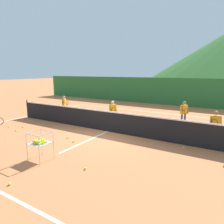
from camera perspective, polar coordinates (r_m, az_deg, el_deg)
ground_plane at (r=9.60m, az=-1.26°, el=-5.39°), size 120.00×120.00×0.00m
line_baseline_far at (r=14.36m, az=10.52°, el=0.04°), size 11.96×0.08×0.01m
line_sideline_west at (r=13.68m, az=-22.89°, el=-1.23°), size 0.08×10.87×0.01m
line_service_center at (r=9.60m, az=-1.26°, el=-5.38°), size 0.08×6.15×0.01m
tennis_net at (r=9.47m, az=-1.27°, el=-2.49°), size 11.51×0.08×1.05m
student_0 at (r=13.52m, az=-13.11°, el=2.36°), size 0.59×0.50×1.21m
student_1 at (r=10.84m, az=0.19°, el=0.58°), size 0.41×0.67×1.23m
student_2 at (r=11.11m, az=19.32°, el=0.27°), size 0.41×0.69×1.26m
student_3 at (r=9.23m, az=26.71°, el=-2.64°), size 0.49×0.61×1.20m
ball_cart at (r=6.83m, az=-19.42°, el=-7.78°), size 0.58×0.58×0.90m
tennis_ball_0 at (r=11.16m, az=-23.45°, el=-3.78°), size 0.07×0.07×0.07m
tennis_ball_1 at (r=5.90m, az=-26.54°, el=-17.42°), size 0.07×0.07×0.07m
tennis_ball_2 at (r=8.31m, az=-10.63°, el=-8.01°), size 0.07×0.07×0.07m
tennis_ball_3 at (r=11.46m, az=-26.77°, el=-3.69°), size 0.07×0.07×0.07m
tennis_ball_4 at (r=10.57m, az=-25.05°, el=-4.72°), size 0.07×0.07×0.07m
tennis_ball_5 at (r=7.03m, az=28.68°, el=-12.93°), size 0.07×0.07×0.07m
tennis_ball_6 at (r=9.70m, az=-10.23°, el=-5.19°), size 0.07×0.07×0.07m
tennis_ball_7 at (r=7.95m, az=19.26°, el=-9.38°), size 0.07×0.07×0.07m
tennis_ball_8 at (r=8.83m, az=-12.15°, el=-6.92°), size 0.07×0.07×0.07m
tennis_ball_11 at (r=6.10m, az=-7.42°, el=-15.26°), size 0.07×0.07×0.07m
windscreen_fence at (r=17.64m, az=14.91°, el=5.55°), size 26.31×0.08×2.22m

